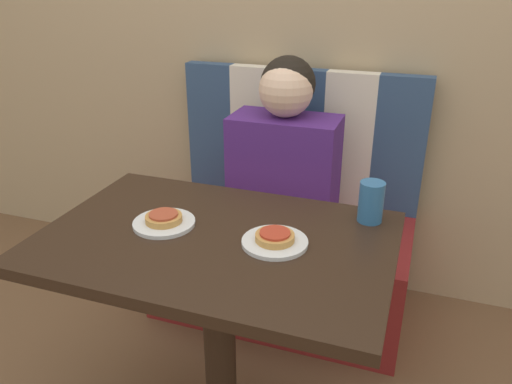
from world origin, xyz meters
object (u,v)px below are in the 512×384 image
pizza_left (164,218)px  pizza_right (275,236)px  plate_left (164,223)px  plate_right (275,242)px  person (285,148)px  drinking_cup (371,202)px

pizza_left → pizza_right: same height
pizza_left → plate_left: bearing=0.0°
plate_right → pizza_left: size_ratio=1.69×
plate_right → person: bearing=104.1°
pizza_right → person: bearing=104.1°
plate_left → pizza_right: pizza_right is taller
pizza_left → pizza_right: 0.34m
person → drinking_cup: (0.40, -0.45, 0.03)m
plate_right → drinking_cup: size_ratio=1.47×
plate_left → pizza_left: size_ratio=1.69×
pizza_right → drinking_cup: (0.23, 0.23, 0.04)m
pizza_left → drinking_cup: 0.61m
plate_right → pizza_right: bearing=0.0°
person → drinking_cup: person is taller
person → plate_left: person is taller
plate_left → pizza_right: size_ratio=1.69×
plate_right → drinking_cup: (0.23, 0.23, 0.06)m
drinking_cup → plate_left: bearing=-158.2°
pizza_left → plate_right: bearing=0.0°
person → drinking_cup: size_ratio=5.53×
person → pizza_right: size_ratio=6.37×
plate_right → pizza_right: 0.02m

